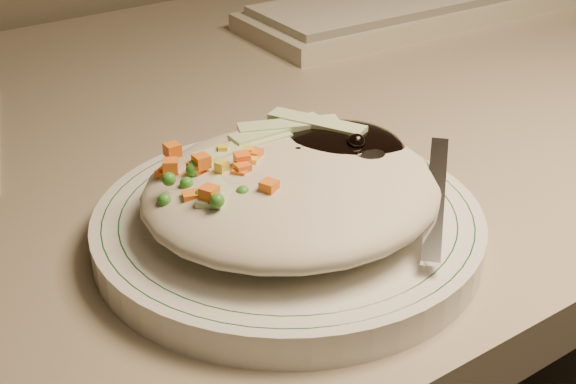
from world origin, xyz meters
TOP-DOWN VIEW (x-y plane):
  - desk at (0.00, 1.38)m, footprint 1.40×0.70m
  - plate at (-0.07, 1.18)m, footprint 0.25×0.25m
  - plate_rim at (-0.07, 1.18)m, footprint 0.24×0.24m
  - meal at (-0.07, 1.18)m, footprint 0.21×0.19m
  - keyboard at (0.33, 1.50)m, footprint 0.42×0.16m

SIDE VIEW (x-z plane):
  - desk at x=0.00m, z-range 0.17..0.91m
  - plate at x=-0.07m, z-range 0.74..0.76m
  - keyboard at x=0.33m, z-range 0.74..0.77m
  - plate_rim at x=-0.07m, z-range 0.76..0.76m
  - meal at x=-0.07m, z-range 0.76..0.81m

